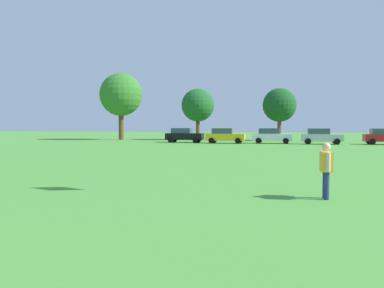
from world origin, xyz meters
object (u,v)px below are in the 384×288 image
tree_far_left (121,95)px  tree_far_right (280,105)px  parked_car_black_0 (184,135)px  parked_car_yellow_1 (225,136)px  parked_car_white_2 (272,136)px  tree_center (198,105)px  adult_bystander (326,166)px  parked_car_silver_3 (321,136)px

tree_far_left → tree_far_right: (21.28, 1.36, -1.56)m
parked_car_black_0 → tree_far_left: (-10.49, 6.85, 5.29)m
parked_car_yellow_1 → parked_car_white_2: 5.16m
parked_car_white_2 → tree_center: bearing=138.8°
parked_car_black_0 → tree_far_left: bearing=146.9°
adult_bystander → tree_far_right: 44.02m
parked_car_yellow_1 → parked_car_black_0: bearing=168.4°
parked_car_black_0 → adult_bystander: bearing=-70.5°
adult_bystander → tree_far_left: tree_far_left is taller
adult_bystander → tree_far_right: (-1.81, 43.83, 3.62)m
tree_far_left → tree_far_right: tree_far_left is taller
parked_car_black_0 → parked_car_white_2: same height
adult_bystander → parked_car_yellow_1: parked_car_yellow_1 is taller
parked_car_yellow_1 → tree_far_left: 18.11m
parked_car_silver_3 → tree_center: tree_center is taller
tree_far_left → tree_center: size_ratio=1.31×
adult_bystander → tree_center: tree_center is taller
parked_car_yellow_1 → tree_center: tree_center is taller
parked_car_black_0 → parked_car_yellow_1: 5.05m
tree_center → parked_car_black_0: bearing=-89.4°
parked_car_silver_3 → tree_far_left: bearing=163.1°
parked_car_black_0 → parked_car_white_2: size_ratio=1.00×
parked_car_white_2 → parked_car_black_0: bearing=178.5°
adult_bystander → tree_far_right: bearing=177.7°
parked_car_yellow_1 → tree_far_right: size_ratio=0.63×
tree_center → tree_far_left: bearing=-170.3°
parked_car_black_0 → tree_far_right: size_ratio=0.63×
parked_car_silver_3 → tree_far_right: tree_far_right is taller
parked_car_yellow_1 → parked_car_white_2: (5.10, 0.75, 0.00)m
parked_car_white_2 → tree_far_right: 9.28m
parked_car_black_0 → parked_car_yellow_1: (4.95, -1.02, 0.00)m
parked_car_yellow_1 → tree_center: size_ratio=0.62×
parked_car_black_0 → parked_car_silver_3: same height
adult_bystander → parked_car_black_0: bearing=-165.2°
adult_bystander → tree_far_left: (-23.09, 42.47, 5.19)m
parked_car_white_2 → tree_center: 14.03m
parked_car_black_0 → tree_center: 9.44m
parked_car_white_2 → tree_far_left: size_ratio=0.47×
adult_bystander → parked_car_silver_3: size_ratio=0.38×
parked_car_silver_3 → tree_far_left: 27.43m
parked_car_yellow_1 → parked_car_silver_3: size_ratio=1.00×
tree_far_left → parked_car_yellow_1: bearing=-27.0°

